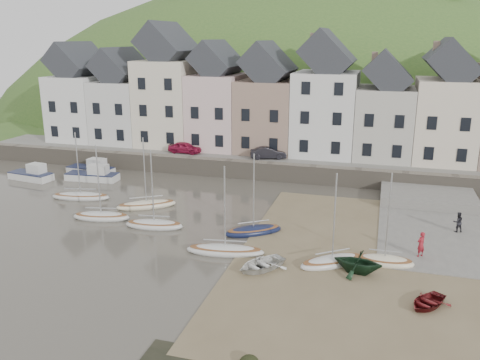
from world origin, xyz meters
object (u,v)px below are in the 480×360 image
(sailboat_0, at_px, (81,196))
(car_right, at_px, (268,153))
(person_dark, at_px, (458,222))
(rowboat_white, at_px, (261,264))
(person_red, at_px, (421,244))
(rowboat_green, at_px, (358,261))
(car_left, at_px, (185,147))
(rowboat_red, at_px, (427,302))

(sailboat_0, bearing_deg, car_right, 43.38)
(person_dark, height_order, car_right, car_right)
(rowboat_white, xyz_separation_m, person_dark, (12.55, 10.03, 0.48))
(person_red, bearing_deg, person_dark, -162.90)
(sailboat_0, bearing_deg, person_dark, 1.23)
(rowboat_white, xyz_separation_m, car_right, (-4.85, 22.79, 1.82))
(rowboat_white, height_order, person_dark, person_dark)
(rowboat_green, bearing_deg, car_right, -146.33)
(car_right, bearing_deg, person_red, -159.53)
(rowboat_white, height_order, car_right, car_right)
(person_dark, bearing_deg, rowboat_white, 18.48)
(person_dark, distance_m, car_left, 29.86)
(sailboat_0, xyz_separation_m, car_left, (4.66, 13.43, 1.97))
(rowboat_white, distance_m, rowboat_green, 5.97)
(sailboat_0, distance_m, rowboat_white, 21.24)
(car_left, bearing_deg, rowboat_red, -132.29)
(rowboat_white, xyz_separation_m, rowboat_green, (5.84, 1.17, 0.42))
(person_dark, distance_m, car_right, 21.62)
(rowboat_white, relative_size, car_right, 0.88)
(car_left, distance_m, car_right, 9.55)
(sailboat_0, xyz_separation_m, rowboat_green, (24.91, -8.18, 0.57))
(rowboat_green, relative_size, rowboat_red, 1.11)
(sailboat_0, height_order, car_right, sailboat_0)
(rowboat_red, relative_size, car_left, 0.71)
(person_dark, relative_size, car_right, 0.40)
(car_left, bearing_deg, sailboat_0, 164.20)
(car_right, bearing_deg, rowboat_white, 173.75)
(sailboat_0, distance_m, person_dark, 31.63)
(rowboat_green, distance_m, car_left, 29.65)
(rowboat_red, distance_m, person_dark, 12.23)
(rowboat_red, bearing_deg, car_right, 154.42)
(car_left, bearing_deg, car_right, -86.67)
(person_dark, xyz_separation_m, car_right, (-17.41, 12.76, 1.34))
(sailboat_0, xyz_separation_m, car_right, (14.21, 13.43, 1.97))
(rowboat_red, bearing_deg, sailboat_0, -167.43)
(sailboat_0, height_order, rowboat_red, sailboat_0)
(rowboat_green, distance_m, rowboat_red, 4.93)
(rowboat_white, xyz_separation_m, car_left, (-14.41, 22.79, 1.83))
(rowboat_white, relative_size, person_dark, 2.19)
(sailboat_0, relative_size, rowboat_red, 2.41)
(rowboat_red, bearing_deg, rowboat_white, -156.95)
(person_red, bearing_deg, rowboat_white, -18.68)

